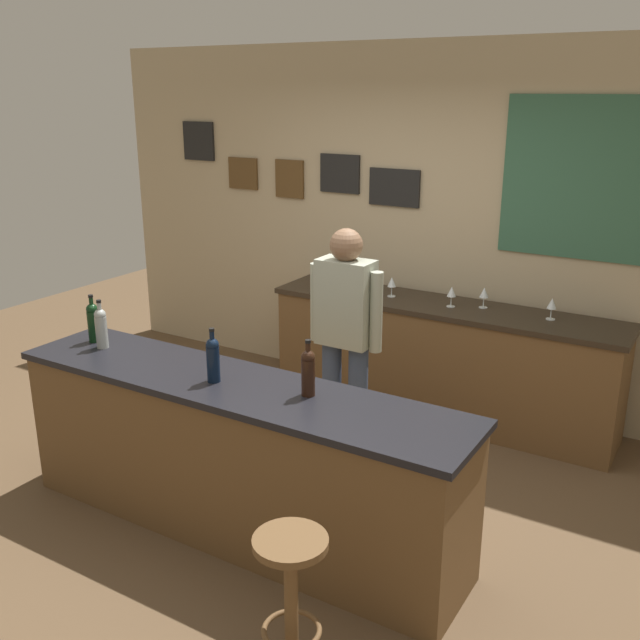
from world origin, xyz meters
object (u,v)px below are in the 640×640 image
Objects in this scene: bar_stool at (291,583)px; wine_bottle_b at (101,327)px; wine_glass_a at (353,277)px; wine_glass_d at (484,293)px; wine_glass_c at (452,292)px; wine_bottle_c at (213,358)px; wine_glass_b at (392,283)px; wine_bottle_a at (93,321)px; bartender at (345,333)px; wine_glass_e at (552,304)px; wine_bottle_d at (308,371)px.

wine_bottle_b is (-1.89, 0.77, 0.60)m from bar_stool.
wine_glass_a is 1.06m from wine_glass_d.
bar_stool is 4.39× the size of wine_glass_c.
bar_stool is 4.39× the size of wine_glass_d.
wine_glass_d is (0.77, 2.17, -0.05)m from wine_bottle_c.
wine_glass_c is at bearing -0.83° from wine_glass_a.
wine_glass_b is at bearing 88.32° from wine_bottle_c.
wine_bottle_a is 1.97× the size of wine_glass_b.
wine_glass_d is at bearing 64.25° from bartender.
wine_glass_a is at bearing 116.39° from bartender.
bar_stool is 2.26m from wine_bottle_a.
wine_glass_c is 0.24m from wine_glass_d.
wine_bottle_b is 1.97× the size of wine_glass_b.
wine_glass_d is 1.00× the size of wine_glass_e.
wine_bottle_a is 2.11m from wine_glass_a.
wine_glass_a is 0.84m from wine_glass_c.
wine_glass_a is (-1.24, 2.78, 0.55)m from bar_stool.
wine_glass_e is (1.21, 0.05, 0.00)m from wine_glass_b.
bartender is 10.45× the size of wine_glass_b.
wine_glass_e is (2.20, 2.08, -0.05)m from wine_bottle_b.
bartender is at bearing -115.75° from wine_glass_d.
wine_bottle_c reaches higher than wine_glass_e.
wine_glass_d is at bearing 24.97° from wine_glass_c.
wine_bottle_d is at bearing 1.86° from wine_bottle_b.
wine_bottle_b is at bearing -116.09° from wine_glass_b.
wine_bottle_d is (0.54, 0.11, 0.00)m from wine_bottle_c.
wine_bottle_a is 1.07m from wine_bottle_c.
bartender is 1.24m from wine_glass_d.
wine_bottle_a is 2.75m from wine_glass_d.
bar_stool is 2.22× the size of wine_bottle_c.
bartender reaches higher than wine_glass_a.
bar_stool is 2.13m from wine_bottle_b.
bartender is 1.95m from bar_stool.
wine_glass_a is 0.34m from wine_glass_b.
wine_glass_e is (1.04, 1.09, 0.07)m from bartender.
bartender is 1.51m from wine_glass_e.
bartender reaches higher than bar_stool.
wine_bottle_b is 1.97× the size of wine_glass_d.
wine_bottle_a reaches higher than wine_glass_d.
bar_stool is 3.10m from wine_glass_a.
wine_bottle_b is at bearing 157.97° from bar_stool.
wine_bottle_c is at bearing -105.15° from wine_glass_c.
wine_glass_e reaches higher than bar_stool.
wine_glass_a is 1.00× the size of wine_glass_e.
wine_bottle_a reaches higher than wine_glass_e.
wine_bottle_a is 2.54m from wine_glass_c.
wine_bottle_b and wine_bottle_c have the same top height.
wine_glass_b is 1.00× the size of wine_glass_e.
wine_bottle_a is 1.97× the size of wine_glass_d.
wine_glass_e is at bearing 70.13° from wine_bottle_d.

